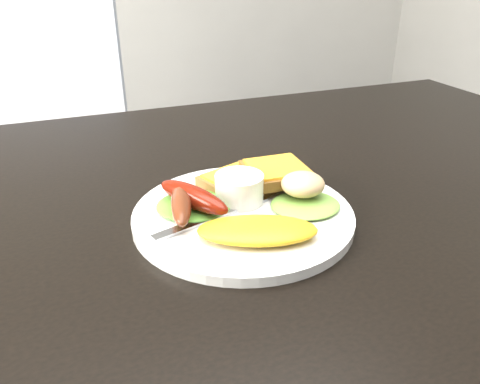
{
  "coord_description": "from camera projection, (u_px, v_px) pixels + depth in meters",
  "views": [
    {
      "loc": [
        -0.29,
        -0.54,
        1.03
      ],
      "look_at": [
        -0.11,
        -0.08,
        0.78
      ],
      "focal_mm": 35.0,
      "sensor_mm": 36.0,
      "label": 1
    }
  ],
  "objects": [
    {
      "name": "toast_a",
      "position": [
        241.0,
        183.0,
        0.6
      ],
      "size": [
        0.11,
        0.11,
        0.01
      ],
      "primitive_type": "cube",
      "rotation": [
        0.0,
        0.0,
        0.35
      ],
      "color": "#965F2E",
      "rests_on": "plate"
    },
    {
      "name": "lettuce_left",
      "position": [
        194.0,
        205.0,
        0.55
      ],
      "size": [
        0.11,
        0.11,
        0.01
      ],
      "primitive_type": "ellipsoid",
      "rotation": [
        0.0,
        0.0,
        -0.34
      ],
      "color": "#438832",
      "rests_on": "plate"
    },
    {
      "name": "ramekin",
      "position": [
        239.0,
        188.0,
        0.56
      ],
      "size": [
        0.08,
        0.08,
        0.03
      ],
      "primitive_type": "cylinder",
      "rotation": [
        0.0,
        0.0,
        0.4
      ],
      "color": "white",
      "rests_on": "plate"
    },
    {
      "name": "dining_table",
      "position": [
        289.0,
        188.0,
        0.68
      ],
      "size": [
        1.2,
        0.8,
        0.04
      ],
      "primitive_type": "cube",
      "color": "black",
      "rests_on": "ground"
    },
    {
      "name": "dining_chair",
      "position": [
        65.0,
        168.0,
        1.44
      ],
      "size": [
        0.58,
        0.58,
        0.06
      ],
      "primitive_type": "cube",
      "rotation": [
        0.0,
        0.0,
        -0.3
      ],
      "color": "tan",
      "rests_on": "ground"
    },
    {
      "name": "lettuce_right",
      "position": [
        305.0,
        205.0,
        0.56
      ],
      "size": [
        0.09,
        0.09,
        0.01
      ],
      "primitive_type": "ellipsoid",
      "rotation": [
        0.0,
        0.0,
        -0.15
      ],
      "color": "#5C9734",
      "rests_on": "plate"
    },
    {
      "name": "potato_salad",
      "position": [
        303.0,
        184.0,
        0.56
      ],
      "size": [
        0.06,
        0.06,
        0.03
      ],
      "primitive_type": "ellipsoid",
      "rotation": [
        0.0,
        0.0,
        -0.2
      ],
      "color": "beige",
      "rests_on": "lettuce_right"
    },
    {
      "name": "fork",
      "position": [
        213.0,
        217.0,
        0.53
      ],
      "size": [
        0.15,
        0.06,
        0.0
      ],
      "primitive_type": "cube",
      "rotation": [
        0.0,
        0.0,
        0.28
      ],
      "color": "#ADAFB7",
      "rests_on": "plate"
    },
    {
      "name": "sausage_a",
      "position": [
        181.0,
        204.0,
        0.52
      ],
      "size": [
        0.05,
        0.1,
        0.02
      ],
      "primitive_type": "ellipsoid",
      "rotation": [
        0.0,
        0.0,
        -0.24
      ],
      "color": "#5D2813",
      "rests_on": "lettuce_left"
    },
    {
      "name": "toast_b",
      "position": [
        277.0,
        173.0,
        0.6
      ],
      "size": [
        0.08,
        0.08,
        0.01
      ],
      "primitive_type": "cube",
      "rotation": [
        0.0,
        0.0,
        -0.05
      ],
      "color": "brown",
      "rests_on": "toast_a"
    },
    {
      "name": "person",
      "position": [
        177.0,
        69.0,
        1.38
      ],
      "size": [
        0.61,
        0.5,
        1.47
      ],
      "primitive_type": "imported",
      "rotation": [
        0.0,
        0.0,
        3.46
      ],
      "color": "navy",
      "rests_on": "ground"
    },
    {
      "name": "omelette",
      "position": [
        257.0,
        230.0,
        0.49
      ],
      "size": [
        0.14,
        0.1,
        0.02
      ],
      "primitive_type": "ellipsoid",
      "rotation": [
        0.0,
        0.0,
        -0.36
      ],
      "color": "orange",
      "rests_on": "plate"
    },
    {
      "name": "plate",
      "position": [
        243.0,
        215.0,
        0.55
      ],
      "size": [
        0.26,
        0.26,
        0.01
      ],
      "primitive_type": "cylinder",
      "color": "white",
      "rests_on": "dining_table"
    },
    {
      "name": "sausage_b",
      "position": [
        193.0,
        197.0,
        0.54
      ],
      "size": [
        0.07,
        0.11,
        0.03
      ],
      "primitive_type": "ellipsoid",
      "rotation": [
        0.0,
        0.0,
        0.48
      ],
      "color": "#6D0C09",
      "rests_on": "lettuce_left"
    }
  ]
}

